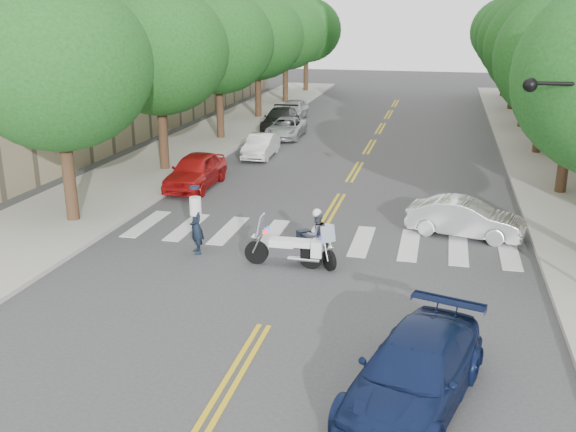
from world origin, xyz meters
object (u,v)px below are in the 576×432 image
(motorcycle_parked, at_px, (291,249))
(sedan_blue, at_px, (414,372))
(officer_standing, at_px, (196,227))
(convertible, at_px, (465,218))
(motorcycle_police, at_px, (316,238))

(motorcycle_parked, bearing_deg, sedan_blue, -149.64)
(officer_standing, xyz_separation_m, sedan_blue, (7.05, -6.66, -0.19))
(convertible, relative_size, sedan_blue, 0.81)
(motorcycle_police, relative_size, convertible, 0.45)
(motorcycle_police, distance_m, officer_standing, 3.77)
(motorcycle_police, xyz_separation_m, motorcycle_parked, (-0.63, -0.59, -0.21))
(convertible, bearing_deg, motorcycle_parked, 140.40)
(motorcycle_police, bearing_deg, convertible, 176.94)
(motorcycle_parked, xyz_separation_m, officer_standing, (-3.13, 0.38, 0.34))
(motorcycle_parked, relative_size, convertible, 0.63)
(officer_standing, bearing_deg, motorcycle_police, 57.44)
(convertible, bearing_deg, sedan_blue, -174.30)
(motorcycle_parked, distance_m, officer_standing, 3.17)
(officer_standing, height_order, convertible, officer_standing)
(officer_standing, relative_size, sedan_blue, 0.37)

